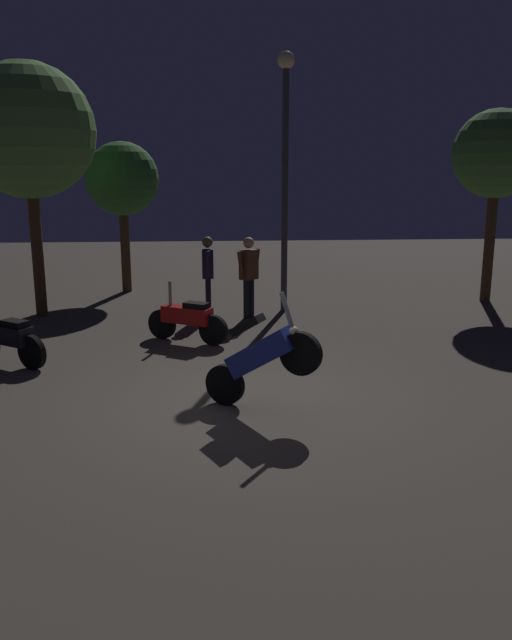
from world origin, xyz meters
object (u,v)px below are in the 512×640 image
object	(u,v)px
motorcycle_red_parked_right	(187,319)
person_rider_beside	(249,270)
streetlamp_near	(285,153)
motorcycle_blue_foreground	(261,357)
person_bystander_far	(208,269)
motorcycle_black_parked_left	(8,338)

from	to	relation	value
motorcycle_red_parked_right	person_rider_beside	world-z (taller)	person_rider_beside
person_rider_beside	streetlamp_near	bearing A→B (deg)	-92.77
motorcycle_blue_foreground	person_bystander_far	size ratio (longest dim) A/B	0.95
person_bystander_far	streetlamp_near	size ratio (longest dim) A/B	0.31
motorcycle_black_parked_left	person_rider_beside	bearing A→B (deg)	-108.35
motorcycle_black_parked_left	motorcycle_red_parked_right	xyz separation A→B (m)	(2.86, 1.18, 0.00)
motorcycle_black_parked_left	motorcycle_red_parked_right	world-z (taller)	same
motorcycle_red_parked_right	streetlamp_near	world-z (taller)	streetlamp_near
motorcycle_blue_foreground	motorcycle_red_parked_right	bearing A→B (deg)	138.02
motorcycle_black_parked_left	person_bystander_far	world-z (taller)	person_bystander_far
motorcycle_black_parked_left	person_rider_beside	distance (m)	5.15
motorcycle_blue_foreground	streetlamp_near	size ratio (longest dim) A/B	0.30
person_rider_beside	motorcycle_black_parked_left	bearing A→B (deg)	83.57
motorcycle_red_parked_right	person_bystander_far	world-z (taller)	person_bystander_far
motorcycle_black_parked_left	motorcycle_blue_foreground	bearing A→B (deg)	-176.22
motorcycle_red_parked_right	person_bystander_far	xyz separation A→B (m)	(0.38, 2.18, 0.59)
motorcycle_red_parked_right	person_rider_beside	size ratio (longest dim) A/B	0.87
motorcycle_black_parked_left	person_bystander_far	bearing A→B (deg)	-99.10
motorcycle_black_parked_left	motorcycle_red_parked_right	distance (m)	3.09
motorcycle_black_parked_left	person_rider_beside	size ratio (longest dim) A/B	0.82
motorcycle_blue_foreground	motorcycle_red_parked_right	xyz separation A→B (m)	(-1.08, 3.55, -0.31)
person_bystander_far	motorcycle_blue_foreground	bearing A→B (deg)	96.44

